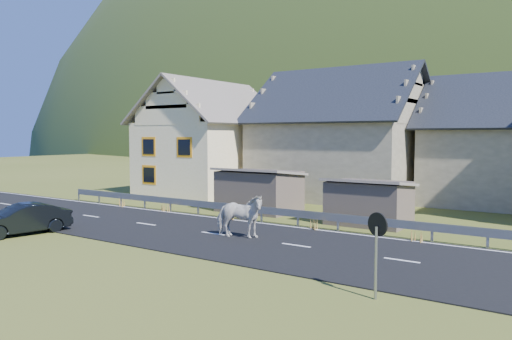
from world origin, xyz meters
The scene contains 13 objects.
ground centered at (0.00, 0.00, 0.00)m, with size 160.00×160.00×0.00m, color #3E4A16.
road centered at (0.00, 0.00, 0.02)m, with size 60.00×7.00×0.04m, color black.
lane_markings centered at (0.00, 0.00, 0.04)m, with size 60.00×6.60×0.01m, color silver.
guardrail centered at (0.00, 3.68, 0.56)m, with size 28.10×0.09×0.75m.
shed_left centered at (-2.00, 6.50, 1.10)m, with size 4.30×3.30×2.40m, color brown.
shed_right centered at (4.50, 6.00, 1.00)m, with size 3.80×2.90×2.20m, color brown.
house_cream centered at (-10.00, 12.00, 4.36)m, with size 7.80×9.80×8.30m.
house_stone_a centered at (-1.00, 15.00, 4.63)m, with size 10.80×9.80×8.90m.
house_stone_b centered at (9.00, 17.00, 4.24)m, with size 9.80×8.80×8.10m.
conifer_patch centered at (-55.00, 110.00, 6.00)m, with size 76.00×50.00×28.00m, color black.
horse centered at (1.41, -0.06, 0.93)m, with size 2.11×0.96×1.78m, color beige.
car centered at (-6.67, -4.48, 0.64)m, with size 1.35×3.87×1.28m, color black.
traffic_mirror centered at (8.66, -4.07, 1.63)m, with size 0.59×0.27×2.22m.
Camera 1 is at (13.11, -16.09, 4.16)m, focal length 35.00 mm.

